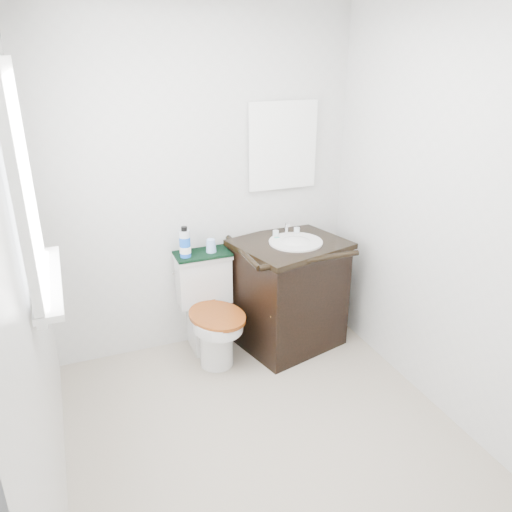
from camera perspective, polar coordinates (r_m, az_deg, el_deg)
floor at (r=3.08m, az=1.37°, el=-20.03°), size 2.40×2.40×0.00m
wall_back at (r=3.52m, az=-6.16°, el=7.84°), size 2.40×0.00×2.40m
wall_front at (r=1.54m, az=20.05°, el=-14.00°), size 2.40×0.00×2.40m
wall_left at (r=2.27m, az=-24.84°, el=-2.56°), size 0.00×2.40×2.40m
wall_right at (r=3.02m, az=21.23°, el=3.97°), size 0.00×2.40×2.40m
window at (r=2.40m, az=-25.33°, el=7.54°), size 0.02×0.70×0.90m
mirror at (r=3.64m, az=3.05°, el=12.47°), size 0.50×0.02×0.60m
toilet at (r=3.62m, az=-5.35°, el=-6.57°), size 0.45×0.65×0.74m
vanity at (r=3.71m, az=3.79°, el=-3.97°), size 0.86×0.78×0.92m
trash_bin at (r=3.82m, az=-5.81°, el=-8.14°), size 0.22×0.19×0.27m
towel at (r=3.55m, az=-6.15°, el=0.25°), size 0.39×0.22×0.02m
mouthwash_bottle at (r=3.45m, az=-8.13°, el=1.47°), size 0.08×0.08×0.22m
cup at (r=3.54m, az=-5.17°, el=1.19°), size 0.07×0.07×0.09m
soap_bar at (r=3.60m, az=2.38°, el=2.09°), size 0.06×0.04×0.02m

